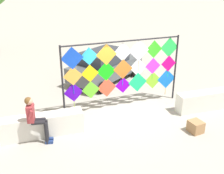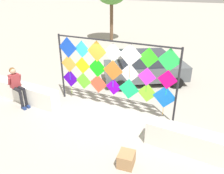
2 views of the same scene
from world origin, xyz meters
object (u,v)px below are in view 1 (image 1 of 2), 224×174
(parked_car, at_px, (105,65))
(kite_display_rack, at_px, (123,67))
(cardboard_box_large, at_px, (196,127))
(seated_vendor, at_px, (35,116))

(parked_car, bearing_deg, kite_display_rack, -92.74)
(kite_display_rack, relative_size, cardboard_box_large, 10.40)
(kite_display_rack, distance_m, seated_vendor, 3.79)
(cardboard_box_large, bearing_deg, seated_vendor, 169.60)
(kite_display_rack, xyz_separation_m, parked_car, (0.14, 2.97, -0.90))
(seated_vendor, xyz_separation_m, cardboard_box_large, (5.08, -0.93, -0.75))
(parked_car, bearing_deg, cardboard_box_large, -74.11)
(seated_vendor, bearing_deg, parked_car, 52.16)
(cardboard_box_large, bearing_deg, parked_car, 105.89)
(parked_car, xyz_separation_m, cardboard_box_large, (1.56, -5.46, -0.58))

